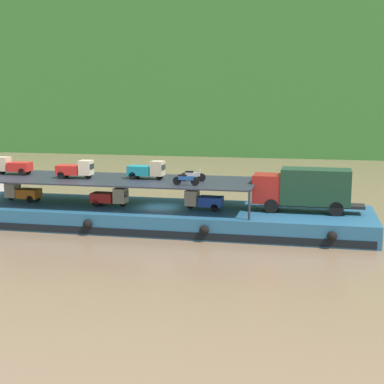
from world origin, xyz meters
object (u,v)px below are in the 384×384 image
cargo_barge (160,217)px  motorcycle_upper_centre (192,175)px  mini_truck_upper_stern (13,166)px  mini_truck_upper_mid (76,169)px  mini_truck_lower_mid (203,200)px  mini_truck_upper_fore (147,170)px  motorcycle_upper_port (186,179)px  mini_truck_lower_aft (110,197)px  covered_lorry (304,188)px  mini_truck_lower_stern (22,192)px

cargo_barge → motorcycle_upper_centre: 4.05m
mini_truck_upper_stern → motorcycle_upper_centre: (14.74, -0.65, -0.26)m
cargo_barge → mini_truck_upper_mid: mini_truck_upper_mid is taller
mini_truck_lower_mid → mini_truck_upper_fore: size_ratio=1.00×
cargo_barge → motorcycle_upper_port: motorcycle_upper_port is taller
mini_truck_upper_mid → cargo_barge: bearing=2.7°
motorcycle_upper_port → motorcycle_upper_centre: bearing=88.6°
cargo_barge → mini_truck_lower_aft: size_ratio=11.21×
cargo_barge → motorcycle_upper_port: size_ratio=16.33×
mini_truck_upper_mid → motorcycle_upper_port: size_ratio=1.45×
mini_truck_upper_fore → covered_lorry: bearing=-0.2°
mini_truck_lower_stern → cargo_barge: bearing=-0.0°
mini_truck_upper_mid → mini_truck_upper_stern: bearing=170.4°
mini_truck_lower_stern → mini_truck_upper_stern: mini_truck_upper_stern is taller
cargo_barge → mini_truck_lower_mid: (3.38, -0.35, 1.44)m
mini_truck_upper_fore → motorcycle_upper_port: bearing=-34.6°
mini_truck_lower_aft → mini_truck_upper_stern: mini_truck_upper_stern is taller
mini_truck_upper_fore → motorcycle_upper_port: size_ratio=1.47×
motorcycle_upper_port → cargo_barge: bearing=140.9°
mini_truck_lower_stern → mini_truck_lower_mid: size_ratio=0.99×
covered_lorry → mini_truck_upper_fore: 11.68m
covered_lorry → mini_truck_lower_aft: size_ratio=2.85×
mini_truck_lower_stern → mini_truck_upper_fore: 10.32m
cargo_barge → mini_truck_lower_aft: mini_truck_lower_aft is taller
cargo_barge → covered_lorry: (10.55, 0.41, 2.45)m
mini_truck_upper_fore → motorcycle_upper_centre: size_ratio=1.47×
mini_truck_upper_mid → motorcycle_upper_port: (8.95, -1.69, -0.26)m
mini_truck_lower_stern → mini_truck_upper_fore: bearing=2.5°
covered_lorry → mini_truck_upper_mid: mini_truck_upper_mid is taller
motorcycle_upper_centre → mini_truck_lower_stern: bearing=-179.9°
mini_truck_lower_mid → motorcycle_upper_port: (-0.93, -1.64, 1.74)m
covered_lorry → mini_truck_lower_stern: 21.78m
cargo_barge → mini_truck_lower_mid: mini_truck_lower_mid is taller
mini_truck_upper_stern → mini_truck_upper_mid: bearing=-9.6°
mini_truck_upper_fore → motorcycle_upper_centre: bearing=-6.8°
mini_truck_lower_stern → mini_truck_upper_mid: (4.70, -0.31, 2.00)m
mini_truck_lower_aft → mini_truck_upper_fore: size_ratio=0.99×
covered_lorry → mini_truck_lower_mid: bearing=-173.9°
mini_truck_lower_stern → mini_truck_upper_stern: bearing=147.5°
cargo_barge → motorcycle_upper_port: 4.48m
mini_truck_lower_mid → motorcycle_upper_centre: size_ratio=1.47×
mini_truck_lower_aft → covered_lorry: bearing=3.5°
covered_lorry → cargo_barge: bearing=-177.8°
mini_truck_upper_stern → mini_truck_lower_stern: bearing=-32.5°
covered_lorry → mini_truck_lower_stern: covered_lorry is taller
covered_lorry → motorcycle_upper_port: bearing=-163.5°
mini_truck_upper_stern → mini_truck_upper_mid: same height
mini_truck_lower_stern → motorcycle_upper_port: size_ratio=1.46×
cargo_barge → covered_lorry: 10.84m
covered_lorry → motorcycle_upper_port: size_ratio=4.15×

